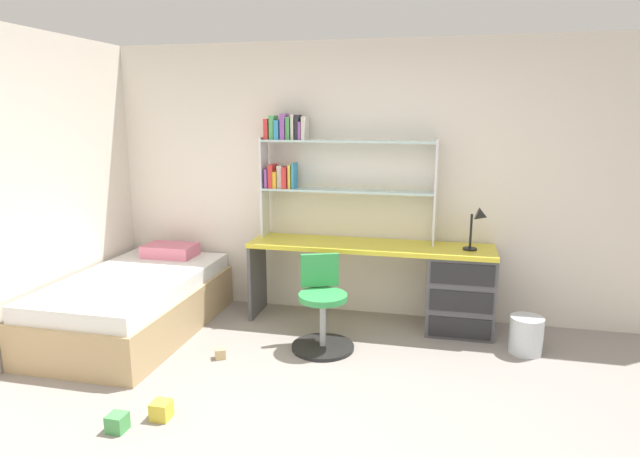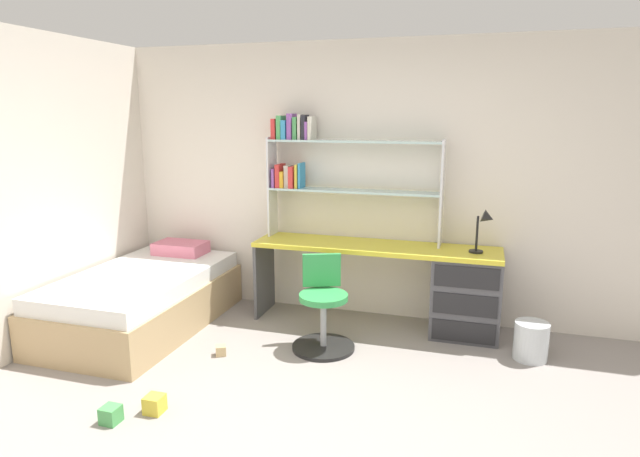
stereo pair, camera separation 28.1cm
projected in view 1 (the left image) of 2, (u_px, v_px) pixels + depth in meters
The scene contains 11 objects.
ground_plane at pixel (319, 450), 3.13m from camera, with size 6.10×5.51×0.02m, color gray.
room_shell at pixel (204, 194), 4.27m from camera, with size 6.10×5.51×2.57m.
desk at pixel (436, 284), 4.79m from camera, with size 2.21×0.51×0.76m.
bookshelf_hutch at pixel (318, 163), 4.94m from camera, with size 1.62×0.22×1.16m.
desk_lamp at pixel (479, 222), 4.54m from camera, with size 0.20×0.17×0.38m.
swivel_chair at pixel (322, 313), 4.42m from camera, with size 0.52×0.52×0.77m.
bed_platform at pixel (135, 303), 4.76m from camera, with size 1.09×1.87×0.64m.
waste_bin at pixel (526, 335), 4.35m from camera, with size 0.27×0.27×0.30m, color silver.
toy_block_green_0 at pixel (117, 423), 3.29m from camera, with size 0.11×0.11×0.11m, color #479E51.
toy_block_yellow_1 at pixel (161, 410), 3.42m from camera, with size 0.12×0.12×0.12m, color gold.
toy_block_natural_2 at pixel (220, 353), 4.27m from camera, with size 0.08×0.08×0.08m, color tan.
Camera 1 is at (0.63, -2.71, 1.91)m, focal length 30.07 mm.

